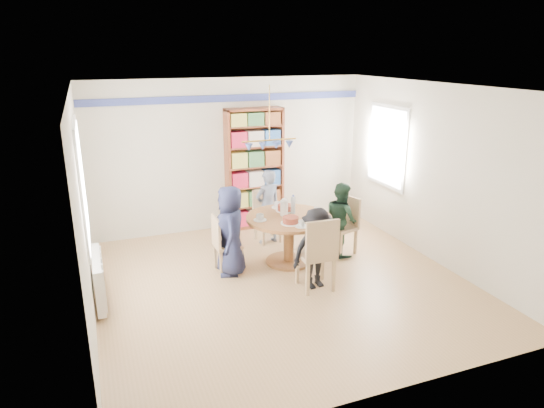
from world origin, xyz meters
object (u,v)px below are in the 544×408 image
chair_far (266,213)px  person_near (317,248)px  dining_table (289,229)px  person_right (341,219)px  person_left (230,231)px  chair_left (223,242)px  chair_near (318,251)px  person_far (268,207)px  radiator (99,279)px  bookshelf (255,170)px  chair_right (345,222)px

chair_far → person_near: size_ratio=0.78×
dining_table → person_right: 0.91m
dining_table → person_left: bearing=-177.2°
dining_table → person_left: 0.94m
dining_table → person_right: size_ratio=1.10×
chair_far → person_near: bearing=-88.9°
chair_left → person_right: 1.93m
chair_far → person_left: 1.43m
chair_near → person_near: bearing=77.0°
dining_table → chair_left: chair_left is taller
dining_table → person_near: bearing=-87.6°
person_far → dining_table: bearing=77.7°
radiator → dining_table: dining_table is taller
bookshelf → chair_left: bearing=-122.4°
chair_right → person_near: (-0.96, -0.93, 0.06)m
dining_table → bookshelf: 1.81m
chair_near → person_left: person_left is taller
chair_far → person_far: bearing=-96.1°
chair_right → person_right: (-0.09, -0.03, 0.08)m
person_near → bookshelf: 2.66m
chair_far → chair_near: bearing=-89.6°
dining_table → person_right: bearing=1.2°
radiator → person_near: size_ratio=0.87×
person_right → person_far: bearing=43.9°
person_left → bookshelf: bearing=164.1°
chair_near → bookshelf: 2.76m
radiator → chair_far: size_ratio=1.13×
person_right → bookshelf: (-0.86, 1.71, 0.48)m
chair_far → chair_right: bearing=-44.4°
bookshelf → radiator: bearing=-144.1°
radiator → chair_right: 3.79m
person_near → bookshelf: bookshelf is taller
chair_left → chair_far: chair_far is taller
chair_far → person_right: 1.35m
radiator → person_right: (3.68, 0.33, 0.24)m
person_near → radiator: bearing=161.2°
person_far → radiator: bearing=10.2°
chair_right → chair_near: (-0.98, -1.03, 0.07)m
dining_table → person_far: 0.89m
chair_right → person_far: person_far is taller
chair_right → chair_far: bearing=135.6°
chair_far → person_near: (0.04, -1.90, 0.08)m
radiator → chair_left: 1.79m
radiator → person_far: bearing=23.4°
radiator → chair_near: size_ratio=0.95×
radiator → dining_table: 2.80m
chair_left → radiator: bearing=-168.6°
dining_table → chair_near: 0.99m
chair_right → chair_far: chair_right is taller
chair_left → person_left: (0.09, -0.09, 0.19)m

